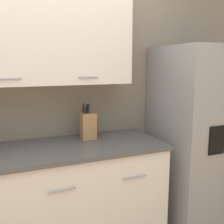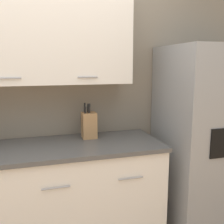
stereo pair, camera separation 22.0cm
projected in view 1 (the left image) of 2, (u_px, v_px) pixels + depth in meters
The scene contains 4 objects.
wall_back at pixel (22, 75), 2.16m from camera, with size 10.00×0.39×2.60m.
counter_unit at pixel (18, 207), 2.04m from camera, with size 2.37×0.64×0.92m.
refrigerator at pixel (205, 137), 2.57m from camera, with size 0.91×0.76×1.73m.
knife_block at pixel (88, 125), 2.29m from camera, with size 0.12×0.12×0.32m.
Camera 1 is at (-0.19, -1.30, 1.56)m, focal length 42.00 mm.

